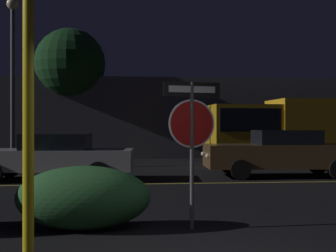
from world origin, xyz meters
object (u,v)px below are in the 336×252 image
object	(u,v)px
delivery_truck	(291,128)
street_lamp	(13,57)
passing_car_3	(282,153)
passing_car_2	(53,156)
tree_0	(70,64)
hedge_bush_2	(84,198)
yellow_pole_left	(28,132)
stop_sign	(192,124)

from	to	relation	value
delivery_truck	street_lamp	bearing A→B (deg)	91.28
passing_car_3	delivery_truck	bearing A→B (deg)	-20.82
passing_car_2	tree_0	world-z (taller)	tree_0
delivery_truck	street_lamp	world-z (taller)	street_lamp
hedge_bush_2	street_lamp	size ratio (longest dim) A/B	0.32
yellow_pole_left	street_lamp	xyz separation A→B (m)	(-3.04, 12.80, 2.66)
yellow_pole_left	passing_car_3	world-z (taller)	yellow_pole_left
stop_sign	passing_car_3	xyz separation A→B (m)	(3.90, 7.04, -0.86)
passing_car_2	street_lamp	world-z (taller)	street_lamp
hedge_bush_2	yellow_pole_left	bearing A→B (deg)	-102.01
hedge_bush_2	delivery_truck	size ratio (longest dim) A/B	0.29
stop_sign	passing_car_3	bearing A→B (deg)	49.87
street_lamp	passing_car_2	bearing A→B (deg)	-63.38
passing_car_2	tree_0	distance (m)	10.03
delivery_truck	stop_sign	bearing A→B (deg)	151.30
tree_0	delivery_truck	bearing A→B (deg)	-25.83
street_lamp	tree_0	size ratio (longest dim) A/B	1.01
stop_sign	tree_0	xyz separation A→B (m)	(-3.54, 16.05, 3.00)
passing_car_2	delivery_truck	xyz separation A→B (m)	(8.89, 4.68, 0.82)
hedge_bush_2	passing_car_3	world-z (taller)	passing_car_3
stop_sign	delivery_truck	bearing A→B (deg)	51.94
hedge_bush_2	passing_car_2	distance (m)	6.85
passing_car_3	street_lamp	size ratio (longest dim) A/B	0.76
passing_car_2	delivery_truck	world-z (taller)	delivery_truck
delivery_truck	yellow_pole_left	bearing A→B (deg)	147.66
passing_car_3	tree_0	xyz separation A→B (m)	(-7.44, 9.01, 3.86)
hedge_bush_2	passing_car_2	world-z (taller)	passing_car_2
passing_car_2	street_lamp	size ratio (longest dim) A/B	0.76
yellow_pole_left	passing_car_3	bearing A→B (deg)	56.24
delivery_truck	street_lamp	size ratio (longest dim) A/B	1.11
yellow_pole_left	passing_car_2	world-z (taller)	yellow_pole_left
stop_sign	tree_0	world-z (taller)	tree_0
passing_car_3	tree_0	size ratio (longest dim) A/B	0.77
tree_0	passing_car_3	bearing A→B (deg)	-50.44
passing_car_2	yellow_pole_left	bearing A→B (deg)	-169.35
delivery_truck	passing_car_2	bearing A→B (deg)	115.97
hedge_bush_2	stop_sign	bearing A→B (deg)	-4.47
passing_car_2	street_lamp	bearing A→B (deg)	30.78
hedge_bush_2	delivery_truck	xyz separation A→B (m)	(7.48, 11.38, 1.02)
stop_sign	passing_car_3	distance (m)	8.09
passing_car_3	passing_car_2	bearing A→B (deg)	94.45
hedge_bush_2	street_lamp	bearing A→B (deg)	107.82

